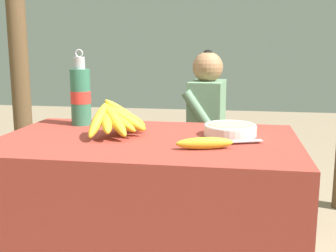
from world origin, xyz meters
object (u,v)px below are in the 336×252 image
Objects in this scene: water_bottle at (81,95)px; support_post_near at (17,36)px; serving_bowl at (230,129)px; banana_bunch_ripe at (116,118)px; wooden_bench at (167,163)px; seated_vendor at (199,124)px; banana_bunch_green at (101,140)px; knife at (231,142)px; loose_banana_front at (205,143)px.

support_post_near is (-0.97, 1.24, 0.29)m from water_bottle.
banana_bunch_ripe is at bearing -169.45° from serving_bowl.
water_bottle is at bearing 137.43° from banana_bunch_ripe.
banana_bunch_ripe is 1.16m from wooden_bench.
water_bottle reaches higher than seated_vendor.
support_post_near is at bearing -12.15° from seated_vendor.
banana_bunch_ripe is 1.18× the size of banana_bunch_green.
serving_bowl is at bearing -66.74° from wooden_bench.
support_post_near reaches higher than knife.
loose_banana_front is 0.76× the size of banana_bunch_green.
banana_bunch_ripe reaches higher than banana_bunch_green.
banana_bunch_ripe is at bearing -42.57° from water_bottle.
serving_bowl reaches higher than wooden_bench.
seated_vendor is at bearing 77.08° from banana_bunch_ripe.
banana_bunch_green is (-0.66, 0.03, -0.13)m from seated_vendor.
banana_bunch_green is at bearing 1.60° from seated_vendor.
water_bottle is at bearing 147.72° from loose_banana_front.
banana_bunch_ripe is 1.19m from banana_bunch_green.
wooden_bench is at bearing 113.26° from serving_bowl.
banana_bunch_ripe is 0.13× the size of support_post_near.
serving_bowl is at bearing 71.69° from loose_banana_front.
banana_bunch_ripe is at bearing -68.22° from banana_bunch_green.
seated_vendor is (-0.13, 1.20, -0.16)m from loose_banana_front.
knife is at bearing -42.93° from support_post_near.
wooden_bench is at bearing -17.78° from support_post_near.
support_post_near is (-1.55, 1.61, 0.41)m from loose_banana_front.
support_post_near is at bearing 129.38° from banana_bunch_ripe.
banana_bunch_green is at bearing 179.83° from wooden_bench.
support_post_near is (-1.43, 0.42, 0.56)m from seated_vendor.
banana_bunch_ripe is 0.28× the size of seated_vendor.
water_bottle is 0.97m from banana_bunch_green.
seated_vendor is (-0.21, 1.11, -0.15)m from knife.
banana_bunch_ripe is 1.56× the size of loose_banana_front.
water_bottle is 0.70m from loose_banana_front.
banana_bunch_ripe reaches higher than knife.
knife is at bearing -52.45° from banana_bunch_green.
water_bottle is at bearing 169.58° from serving_bowl.
banana_bunch_ripe is 1.91m from support_post_near.
support_post_near reaches higher than wooden_bench.
serving_bowl is 0.99m from seated_vendor.
banana_bunch_green is at bearing -26.88° from support_post_near.
loose_banana_front is (0.36, -0.16, -0.05)m from banana_bunch_ripe.
water_bottle is 1.87× the size of knife.
water_bottle is (-0.67, 0.12, 0.11)m from serving_bowl.
banana_bunch_ripe is 1.08m from seated_vendor.
water_bottle reaches higher than banana_bunch_green.
wooden_bench is 0.73× the size of support_post_near.
support_post_near reaches higher than seated_vendor.
serving_bowl is 0.16m from knife.
seated_vendor reaches higher than banana_bunch_green.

